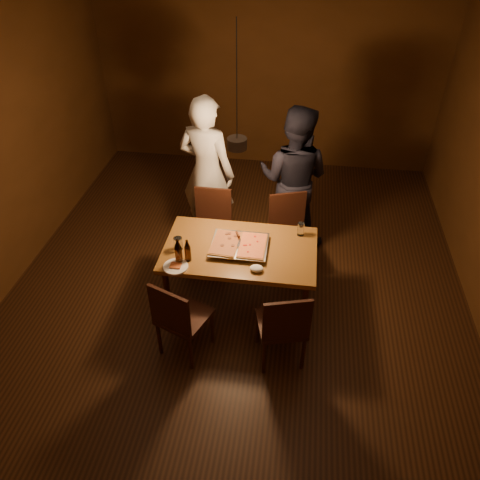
# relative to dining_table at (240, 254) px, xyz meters

# --- Properties ---
(room_shell) EXTENTS (6.00, 6.00, 6.00)m
(room_shell) POSITION_rel_dining_table_xyz_m (-0.06, 0.24, 0.72)
(room_shell) COLOR #3D2110
(room_shell) RESTS_ON ground
(dining_table) EXTENTS (1.50, 0.90, 0.75)m
(dining_table) POSITION_rel_dining_table_xyz_m (0.00, 0.00, 0.00)
(dining_table) COLOR brown
(dining_table) RESTS_ON floor
(chair_far_left) EXTENTS (0.42, 0.42, 0.49)m
(chair_far_left) POSITION_rel_dining_table_xyz_m (-0.43, 0.73, -0.14)
(chair_far_left) COLOR #38190F
(chair_far_left) RESTS_ON floor
(chair_far_right) EXTENTS (0.53, 0.53, 0.49)m
(chair_far_right) POSITION_rel_dining_table_xyz_m (0.45, 0.75, -0.14)
(chair_far_right) COLOR #38190F
(chair_far_right) RESTS_ON floor
(chair_near_left) EXTENTS (0.55, 0.55, 0.49)m
(chair_near_left) POSITION_rel_dining_table_xyz_m (-0.45, -0.76, -0.14)
(chair_near_left) COLOR #38190F
(chair_near_left) RESTS_ON floor
(chair_near_right) EXTENTS (0.52, 0.52, 0.49)m
(chair_near_right) POSITION_rel_dining_table_xyz_m (0.49, -0.72, -0.14)
(chair_near_right) COLOR #38190F
(chair_near_right) RESTS_ON floor
(pizza_tray) EXTENTS (0.56, 0.47, 0.05)m
(pizza_tray) POSITION_rel_dining_table_xyz_m (-0.01, -0.00, 0.10)
(pizza_tray) COLOR silver
(pizza_tray) RESTS_ON dining_table
(pizza_meat) EXTENTS (0.29, 0.43, 0.02)m
(pizza_meat) POSITION_rel_dining_table_xyz_m (-0.14, -0.01, 0.13)
(pizza_meat) COLOR maroon
(pizza_meat) RESTS_ON pizza_tray
(pizza_cheese) EXTENTS (0.26, 0.41, 0.02)m
(pizza_cheese) POSITION_rel_dining_table_xyz_m (0.12, -0.01, 0.13)
(pizza_cheese) COLOR gold
(pizza_cheese) RESTS_ON pizza_tray
(spatula) EXTENTS (0.17, 0.26, 0.04)m
(spatula) POSITION_rel_dining_table_xyz_m (0.01, 0.00, 0.14)
(spatula) COLOR silver
(spatula) RESTS_ON pizza_tray
(beer_bottle_a) EXTENTS (0.07, 0.07, 0.26)m
(beer_bottle_a) POSITION_rel_dining_table_xyz_m (-0.54, -0.29, 0.21)
(beer_bottle_a) COLOR black
(beer_bottle_a) RESTS_ON dining_table
(beer_bottle_b) EXTENTS (0.06, 0.06, 0.23)m
(beer_bottle_b) POSITION_rel_dining_table_xyz_m (-0.46, -0.25, 0.19)
(beer_bottle_b) COLOR black
(beer_bottle_b) RESTS_ON dining_table
(water_glass_left) EXTENTS (0.08, 0.08, 0.13)m
(water_glass_left) POSITION_rel_dining_table_xyz_m (-0.59, -0.10, 0.14)
(water_glass_left) COLOR silver
(water_glass_left) RESTS_ON dining_table
(water_glass_right) EXTENTS (0.07, 0.07, 0.14)m
(water_glass_right) POSITION_rel_dining_table_xyz_m (0.58, 0.30, 0.14)
(water_glass_right) COLOR silver
(water_glass_right) RESTS_ON dining_table
(plate_slice) EXTENTS (0.23, 0.23, 0.03)m
(plate_slice) POSITION_rel_dining_table_xyz_m (-0.55, -0.37, 0.08)
(plate_slice) COLOR white
(plate_slice) RESTS_ON dining_table
(napkin) EXTENTS (0.13, 0.10, 0.05)m
(napkin) POSITION_rel_dining_table_xyz_m (0.20, -0.31, 0.10)
(napkin) COLOR white
(napkin) RESTS_ON dining_table
(diner_white) EXTENTS (0.77, 0.61, 1.86)m
(diner_white) POSITION_rel_dining_table_xyz_m (-0.55, 1.11, 0.25)
(diner_white) COLOR silver
(diner_white) RESTS_ON floor
(diner_dark) EXTENTS (0.99, 0.86, 1.75)m
(diner_dark) POSITION_rel_dining_table_xyz_m (0.45, 1.21, 0.20)
(diner_dark) COLOR black
(diner_dark) RESTS_ON floor
(pendant_lamp) EXTENTS (0.18, 0.18, 1.10)m
(pendant_lamp) POSITION_rel_dining_table_xyz_m (-0.06, 0.24, 1.08)
(pendant_lamp) COLOR black
(pendant_lamp) RESTS_ON ceiling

